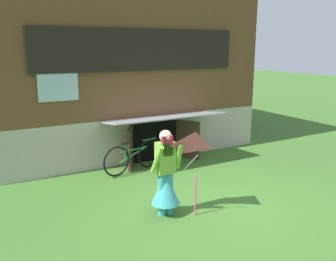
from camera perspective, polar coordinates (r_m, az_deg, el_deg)
ground_plane at (r=7.30m, az=6.31°, el=-11.32°), size 60.00×60.00×0.00m
log_house at (r=11.63m, az=-9.74°, el=10.40°), size 7.57×6.26×4.99m
person at (r=6.54m, az=-0.38°, el=-7.84°), size 0.61×0.52×1.59m
kite at (r=6.10m, az=4.33°, el=-3.59°), size 0.89×0.87×1.54m
bicycle_green at (r=8.89m, az=-5.48°, el=-4.12°), size 1.71×0.43×0.79m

